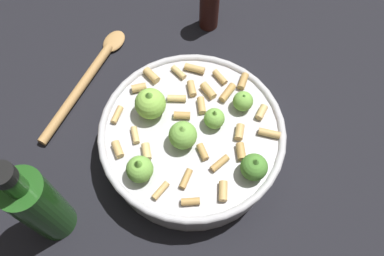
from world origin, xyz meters
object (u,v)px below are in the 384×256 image
object	(u,v)px
cooking_pan	(192,138)
pepper_shaker	(209,6)
wooden_spoon	(89,76)
olive_oil_bottle	(39,205)

from	to	relation	value
cooking_pan	pepper_shaker	world-z (taller)	cooking_pan
cooking_pan	wooden_spoon	bearing A→B (deg)	90.50
cooking_pan	olive_oil_bottle	size ratio (longest dim) A/B	1.37
pepper_shaker	wooden_spoon	bearing A→B (deg)	157.72
olive_oil_bottle	wooden_spoon	xyz separation A→B (m)	(0.21, 0.14, -0.08)
olive_oil_bottle	wooden_spoon	distance (m)	0.27
olive_oil_bottle	wooden_spoon	size ratio (longest dim) A/B	0.80
pepper_shaker	olive_oil_bottle	bearing A→B (deg)	-174.08
wooden_spoon	cooking_pan	bearing A→B (deg)	-89.50
cooking_pan	olive_oil_bottle	bearing A→B (deg)	157.89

